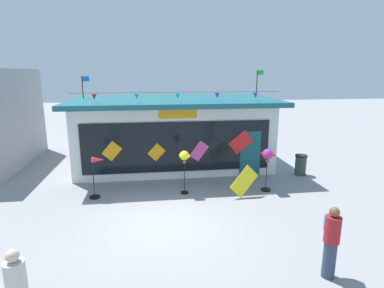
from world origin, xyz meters
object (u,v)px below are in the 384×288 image
object	(u,v)px
kite_shop_building	(174,131)
wind_spinner_center_left	(267,158)
wind_spinner_far_left	(97,171)
wind_spinner_left	(184,159)
person_mid_plaza	(331,240)
display_kite_on_ground	(244,181)
trash_bin	(301,165)

from	to	relation	value
kite_shop_building	wind_spinner_center_left	xyz separation A→B (m)	(3.24, -4.04, -0.37)
wind_spinner_far_left	wind_spinner_left	xyz separation A→B (m)	(3.15, -0.02, 0.31)
wind_spinner_left	wind_spinner_center_left	xyz separation A→B (m)	(3.16, -0.13, -0.05)
person_mid_plaza	wind_spinner_far_left	bearing A→B (deg)	157.71
wind_spinner_left	display_kite_on_ground	xyz separation A→B (m)	(2.14, -0.56, -0.77)
wind_spinner_far_left	display_kite_on_ground	xyz separation A→B (m)	(5.30, -0.58, -0.46)
wind_spinner_far_left	wind_spinner_left	world-z (taller)	wind_spinner_left
wind_spinner_center_left	trash_bin	xyz separation A→B (m)	(2.21, 1.60, -0.83)
wind_spinner_far_left	display_kite_on_ground	bearing A→B (deg)	-6.24
wind_spinner_center_left	person_mid_plaza	distance (m)	5.19
wind_spinner_left	trash_bin	distance (m)	5.64
wind_spinner_left	wind_spinner_center_left	bearing A→B (deg)	-2.31
wind_spinner_left	display_kite_on_ground	size ratio (longest dim) A/B	1.54
trash_bin	display_kite_on_ground	bearing A→B (deg)	-147.83
kite_shop_building	person_mid_plaza	distance (m)	9.61
kite_shop_building	trash_bin	bearing A→B (deg)	-24.08
wind_spinner_left	trash_bin	bearing A→B (deg)	15.33
display_kite_on_ground	wind_spinner_left	bearing A→B (deg)	165.37
wind_spinner_left	display_kite_on_ground	bearing A→B (deg)	-14.63
kite_shop_building	display_kite_on_ground	distance (m)	5.11
person_mid_plaza	trash_bin	distance (m)	7.29
wind_spinner_far_left	person_mid_plaza	world-z (taller)	person_mid_plaza
kite_shop_building	person_mid_plaza	size ratio (longest dim) A/B	5.46
wind_spinner_far_left	display_kite_on_ground	world-z (taller)	wind_spinner_far_left
wind_spinner_center_left	person_mid_plaza	xyz separation A→B (m)	(-0.51, -5.15, -0.41)
kite_shop_building	display_kite_on_ground	size ratio (longest dim) A/B	8.51
wind_spinner_center_left	display_kite_on_ground	bearing A→B (deg)	-157.00
wind_spinner_center_left	person_mid_plaza	world-z (taller)	person_mid_plaza
kite_shop_building	trash_bin	world-z (taller)	kite_shop_building
person_mid_plaza	kite_shop_building	bearing A→B (deg)	126.65
wind_spinner_far_left	kite_shop_building	bearing A→B (deg)	51.73
kite_shop_building	display_kite_on_ground	world-z (taller)	kite_shop_building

